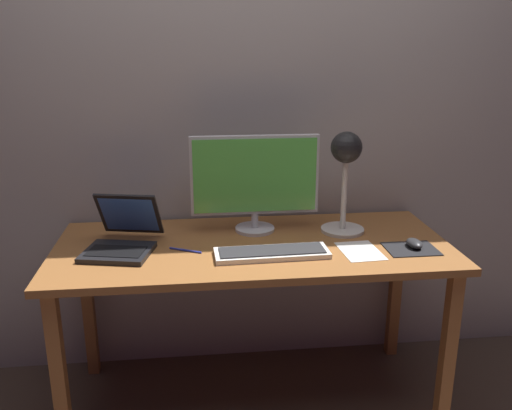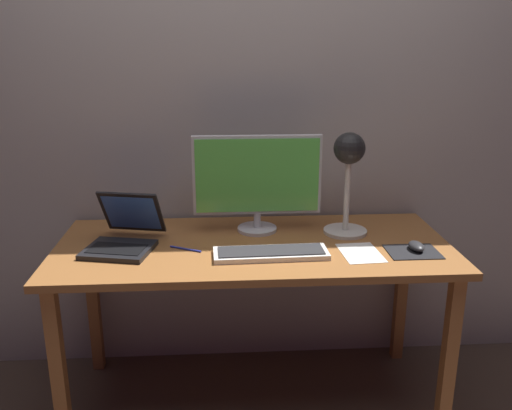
# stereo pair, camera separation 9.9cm
# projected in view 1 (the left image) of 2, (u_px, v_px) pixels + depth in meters

# --- Properties ---
(ground_plane) EXTENTS (4.80, 4.80, 0.00)m
(ground_plane) POSITION_uv_depth(u_px,v_px,m) (253.00, 398.00, 2.43)
(ground_plane) COLOR #47382D
(ground_plane) RESTS_ON ground
(back_wall) EXTENTS (4.80, 0.06, 2.60)m
(back_wall) POSITION_uv_depth(u_px,v_px,m) (243.00, 95.00, 2.43)
(back_wall) COLOR #A8A099
(back_wall) RESTS_ON ground
(desk) EXTENTS (1.60, 0.70, 0.74)m
(desk) POSITION_uv_depth(u_px,v_px,m) (253.00, 262.00, 2.24)
(desk) COLOR #935B2D
(desk) RESTS_ON ground
(monitor) EXTENTS (0.54, 0.17, 0.42)m
(monitor) POSITION_uv_depth(u_px,v_px,m) (255.00, 179.00, 2.30)
(monitor) COLOR silver
(monitor) RESTS_ON desk
(keyboard_main) EXTENTS (0.44, 0.15, 0.03)m
(keyboard_main) POSITION_uv_depth(u_px,v_px,m) (272.00, 253.00, 2.09)
(keyboard_main) COLOR silver
(keyboard_main) RESTS_ON desk
(laptop) EXTENTS (0.32, 0.37, 0.21)m
(laptop) POSITION_uv_depth(u_px,v_px,m) (123.00, 234.00, 2.16)
(laptop) COLOR black
(laptop) RESTS_ON desk
(desk_lamp) EXTENTS (0.19, 0.19, 0.44)m
(desk_lamp) POSITION_uv_depth(u_px,v_px,m) (346.00, 165.00, 2.27)
(desk_lamp) COLOR beige
(desk_lamp) RESTS_ON desk
(mousepad) EXTENTS (0.20, 0.16, 0.00)m
(mousepad) POSITION_uv_depth(u_px,v_px,m) (411.00, 249.00, 2.15)
(mousepad) COLOR black
(mousepad) RESTS_ON desk
(mouse) EXTENTS (0.06, 0.10, 0.03)m
(mouse) POSITION_uv_depth(u_px,v_px,m) (414.00, 243.00, 2.16)
(mouse) COLOR #28282B
(mouse) RESTS_ON mousepad
(paper_sheet_near_mouse) EXTENTS (0.16, 0.22, 0.00)m
(paper_sheet_near_mouse) POSITION_uv_depth(u_px,v_px,m) (360.00, 251.00, 2.14)
(paper_sheet_near_mouse) COLOR white
(paper_sheet_near_mouse) RESTS_ON desk
(pen) EXTENTS (0.13, 0.07, 0.01)m
(pen) POSITION_uv_depth(u_px,v_px,m) (185.00, 250.00, 2.14)
(pen) COLOR #2633A5
(pen) RESTS_ON desk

